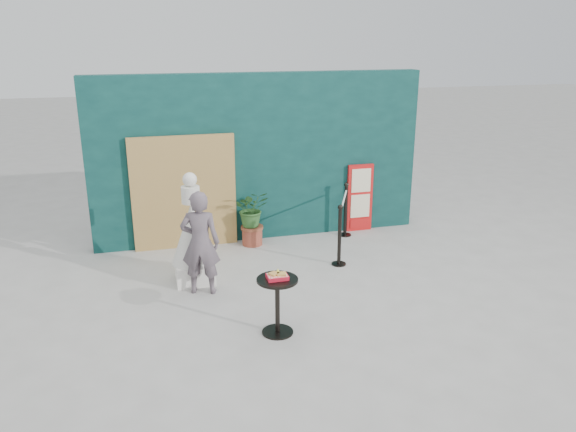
# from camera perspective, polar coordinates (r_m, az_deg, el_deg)

# --- Properties ---
(ground) EXTENTS (60.00, 60.00, 0.00)m
(ground) POSITION_cam_1_polar(r_m,az_deg,el_deg) (7.83, 2.34, -9.63)
(ground) COLOR #ADAAA5
(ground) RESTS_ON ground
(back_wall) EXTENTS (6.00, 0.30, 3.00)m
(back_wall) POSITION_cam_1_polar(r_m,az_deg,el_deg) (10.21, -2.90, 5.95)
(back_wall) COLOR #0A2F2E
(back_wall) RESTS_ON ground
(bamboo_fence) EXTENTS (1.80, 0.08, 2.00)m
(bamboo_fence) POSITION_cam_1_polar(r_m,az_deg,el_deg) (9.92, -10.51, 2.34)
(bamboo_fence) COLOR tan
(bamboo_fence) RESTS_ON ground
(woman) EXTENTS (0.64, 0.51, 1.55)m
(woman) POSITION_cam_1_polar(r_m,az_deg,el_deg) (8.16, -8.90, -2.71)
(woman) COLOR #605259
(woman) RESTS_ON ground
(menu_board) EXTENTS (0.50, 0.07, 1.30)m
(menu_board) POSITION_cam_1_polar(r_m,az_deg,el_deg) (10.79, 7.31, 1.84)
(menu_board) COLOR red
(menu_board) RESTS_ON ground
(statue) EXTENTS (0.67, 0.67, 1.72)m
(statue) POSITION_cam_1_polar(r_m,az_deg,el_deg) (8.57, -9.63, -2.23)
(statue) COLOR white
(statue) RESTS_ON ground
(cafe_table) EXTENTS (0.52, 0.52, 0.75)m
(cafe_table) POSITION_cam_1_polar(r_m,az_deg,el_deg) (7.08, -1.08, -8.25)
(cafe_table) COLOR black
(cafe_table) RESTS_ON ground
(food_basket) EXTENTS (0.26, 0.19, 0.11)m
(food_basket) POSITION_cam_1_polar(r_m,az_deg,el_deg) (6.96, -1.08, -6.11)
(food_basket) COLOR red
(food_basket) RESTS_ON cafe_table
(planter) EXTENTS (0.59, 0.52, 1.01)m
(planter) POSITION_cam_1_polar(r_m,az_deg,el_deg) (9.99, -3.70, 0.25)
(planter) COLOR #994632
(planter) RESTS_ON ground
(stanchion_barrier) EXTENTS (0.84, 1.54, 1.03)m
(stanchion_barrier) POSITION_cam_1_polar(r_m,az_deg,el_deg) (9.84, 5.59, -0.66)
(stanchion_barrier) COLOR black
(stanchion_barrier) RESTS_ON ground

